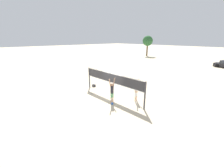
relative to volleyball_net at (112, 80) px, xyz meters
name	(u,v)px	position (x,y,z in m)	size (l,w,h in m)	color
ground_plane	(112,96)	(0.00, 0.00, -1.64)	(200.00, 200.00, 0.00)	beige
volleyball_net	(112,80)	(0.00, 0.00, 0.00)	(7.72, 0.13, 2.34)	#38383D
player_spiker	(112,90)	(1.09, -1.00, -0.45)	(0.28, 0.72, 2.24)	tan
player_blocker	(136,90)	(2.25, 0.88, -0.57)	(0.28, 0.69, 2.04)	beige
volleyball	(112,104)	(1.41, -1.28, -1.53)	(0.21, 0.21, 0.21)	blue
gear_bag	(94,85)	(-3.75, 0.55, -1.51)	(0.36, 0.27, 0.26)	#2D2D33
tree_right_cluster	(148,41)	(-17.55, 31.27, 2.88)	(3.07, 3.07, 6.12)	#4C3823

